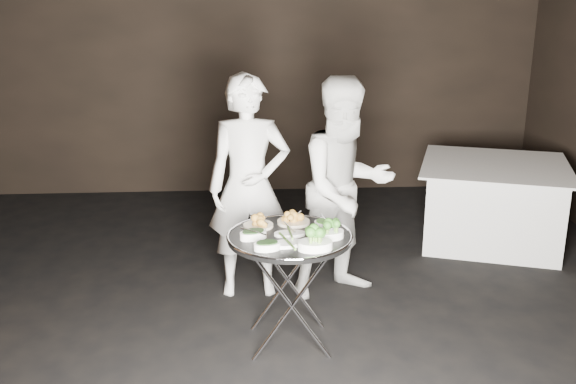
{
  "coord_description": "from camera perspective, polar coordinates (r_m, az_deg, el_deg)",
  "views": [
    {
      "loc": [
        -0.14,
        -3.46,
        2.09
      ],
      "look_at": [
        0.1,
        0.27,
        0.95
      ],
      "focal_mm": 40.0,
      "sensor_mm": 36.0,
      "label": 1
    }
  ],
  "objects": [
    {
      "name": "serving_utensils",
      "position": [
        3.89,
        0.32,
        -2.81
      ],
      "size": [
        0.59,
        0.42,
        0.01
      ],
      "color": "silver",
      "rests_on": "serving_tray"
    },
    {
      "name": "wall_back",
      "position": [
        7.01,
        -2.6,
        12.1
      ],
      "size": [
        6.0,
        0.05,
        3.0
      ],
      "primitive_type": "cube",
      "color": "black",
      "rests_on": "floor"
    },
    {
      "name": "floor",
      "position": [
        4.06,
        -1.21,
        -14.44
      ],
      "size": [
        6.0,
        7.0,
        0.05
      ],
      "primitive_type": "cube",
      "color": "black",
      "rests_on": "ground"
    },
    {
      "name": "serving_tray",
      "position": [
        3.84,
        0.15,
        -4.02
      ],
      "size": [
        0.76,
        0.76,
        0.04
      ],
      "color": "black",
      "rests_on": "tray_stand"
    },
    {
      "name": "waiter_right",
      "position": [
        4.55,
        5.15,
        0.3
      ],
      "size": [
        0.94,
        0.84,
        1.58
      ],
      "primitive_type": "imported",
      "rotation": [
        0.0,
        0.0,
        0.38
      ],
      "color": "silver",
      "rests_on": "floor"
    },
    {
      "name": "asparagus_plate_a",
      "position": [
        3.83,
        0.15,
        -3.64
      ],
      "size": [
        0.19,
        0.12,
        0.04
      ],
      "rotation": [
        0.0,
        0.0,
        0.06
      ],
      "color": "white",
      "rests_on": "serving_tray"
    },
    {
      "name": "spinach_bowl_a",
      "position": [
        3.79,
        -3.11,
        -3.71
      ],
      "size": [
        0.19,
        0.16,
        0.07
      ],
      "rotation": [
        0.0,
        0.0,
        0.41
      ],
      "color": "white",
      "rests_on": "serving_tray"
    },
    {
      "name": "tray_stand",
      "position": [
        3.97,
        0.14,
        -8.31
      ],
      "size": [
        0.48,
        0.41,
        0.71
      ],
      "rotation": [
        0.0,
        0.0,
        0.12
      ],
      "color": "silver",
      "rests_on": "floor"
    },
    {
      "name": "spinach_bowl_b",
      "position": [
        3.62,
        -1.87,
        -4.71
      ],
      "size": [
        0.17,
        0.13,
        0.06
      ],
      "rotation": [
        0.0,
        0.0,
        0.18
      ],
      "color": "white",
      "rests_on": "serving_tray"
    },
    {
      "name": "waiter_left",
      "position": [
        4.55,
        -3.48,
        0.44
      ],
      "size": [
        0.6,
        0.4,
        1.6
      ],
      "primitive_type": "imported",
      "rotation": [
        0.0,
        0.0,
        0.03
      ],
      "color": "silver",
      "rests_on": "floor"
    },
    {
      "name": "broccoli_bowl_a",
      "position": [
        3.8,
        3.69,
        -3.63
      ],
      "size": [
        0.2,
        0.17,
        0.07
      ],
      "rotation": [
        0.0,
        0.0,
        0.24
      ],
      "color": "white",
      "rests_on": "serving_tray"
    },
    {
      "name": "dining_table",
      "position": [
        5.94,
        17.69,
        -0.88
      ],
      "size": [
        1.23,
        1.23,
        0.7
      ],
      "rotation": [
        0.0,
        0.0,
        -0.34
      ],
      "color": "silver",
      "rests_on": "floor"
    },
    {
      "name": "asparagus_plate_b",
      "position": [
        3.68,
        -0.07,
        -4.52
      ],
      "size": [
        0.22,
        0.16,
        0.04
      ],
      "rotation": [
        0.0,
        0.0,
        0.27
      ],
      "color": "white",
      "rests_on": "serving_tray"
    },
    {
      "name": "potato_plate_a",
      "position": [
        3.97,
        -2.67,
        -2.71
      ],
      "size": [
        0.19,
        0.19,
        0.07
      ],
      "rotation": [
        0.0,
        0.0,
        0.26
      ],
      "color": "beige",
      "rests_on": "serving_tray"
    },
    {
      "name": "broccoli_bowl_b",
      "position": [
        3.62,
        2.44,
        -4.58
      ],
      "size": [
        0.21,
        0.16,
        0.08
      ],
      "rotation": [
        0.0,
        0.0,
        0.07
      ],
      "color": "white",
      "rests_on": "serving_tray"
    },
    {
      "name": "greens_bowl",
      "position": [
        3.96,
        3.16,
        -2.8
      ],
      "size": [
        0.11,
        0.11,
        0.06
      ],
      "rotation": [
        0.0,
        0.0,
        -0.3
      ],
      "color": "white",
      "rests_on": "serving_tray"
    },
    {
      "name": "potato_plate_b",
      "position": [
        4.03,
        0.49,
        -2.36
      ],
      "size": [
        0.21,
        0.21,
        0.07
      ],
      "rotation": [
        0.0,
        0.0,
        -0.31
      ],
      "color": "beige",
      "rests_on": "serving_tray"
    }
  ]
}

